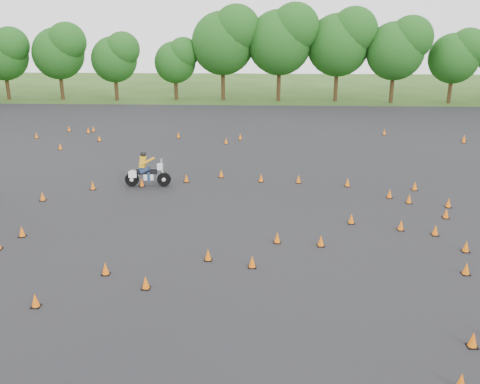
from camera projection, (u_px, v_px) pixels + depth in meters
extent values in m
plane|color=#2D5119|center=(236.00, 252.00, 21.34)|extent=(140.00, 140.00, 0.00)
plane|color=black|center=(242.00, 202.00, 27.03)|extent=(62.00, 62.00, 0.00)
cone|color=orange|center=(252.00, 262.00, 19.93)|extent=(0.26, 0.26, 0.45)
cone|color=orange|center=(384.00, 132.00, 42.26)|extent=(0.26, 0.26, 0.45)
cone|color=orange|center=(464.00, 140.00, 39.56)|extent=(0.26, 0.26, 0.45)
cone|color=orange|center=(36.00, 135.00, 41.06)|extent=(0.26, 0.26, 0.45)
cone|color=orange|center=(60.00, 147.00, 37.56)|extent=(0.26, 0.26, 0.45)
cone|color=orange|center=(348.00, 182.00, 29.45)|extent=(0.26, 0.26, 0.45)
cone|color=orange|center=(461.00, 382.00, 13.39)|extent=(0.26, 0.26, 0.45)
cone|color=orange|center=(99.00, 138.00, 40.13)|extent=(0.26, 0.26, 0.45)
cone|color=orange|center=(466.00, 269.00, 19.39)|extent=(0.26, 0.26, 0.45)
cone|color=orange|center=(299.00, 179.00, 30.06)|extent=(0.26, 0.26, 0.45)
cone|color=orange|center=(261.00, 178.00, 30.29)|extent=(0.26, 0.26, 0.45)
cone|color=orange|center=(93.00, 186.00, 28.92)|extent=(0.26, 0.26, 0.45)
cone|color=orange|center=(409.00, 199.00, 26.80)|extent=(0.26, 0.26, 0.45)
cone|color=orange|center=(473.00, 340.00, 15.13)|extent=(0.26, 0.26, 0.45)
cone|color=orange|center=(277.00, 238.00, 22.11)|extent=(0.26, 0.26, 0.45)
cone|color=orange|center=(69.00, 129.00, 43.49)|extent=(0.26, 0.26, 0.45)
cone|color=orange|center=(35.00, 301.00, 17.22)|extent=(0.26, 0.26, 0.45)
cone|color=orange|center=(415.00, 186.00, 28.81)|extent=(0.26, 0.26, 0.45)
cone|color=orange|center=(449.00, 203.00, 26.23)|extent=(0.26, 0.26, 0.45)
cone|color=orange|center=(351.00, 219.00, 24.16)|extent=(0.26, 0.26, 0.45)
cone|color=orange|center=(93.00, 129.00, 43.52)|extent=(0.26, 0.26, 0.45)
cone|color=orange|center=(178.00, 135.00, 41.20)|extent=(0.26, 0.26, 0.45)
cone|color=orange|center=(221.00, 174.00, 31.13)|extent=(0.26, 0.26, 0.45)
cone|color=orange|center=(105.00, 269.00, 19.39)|extent=(0.26, 0.26, 0.45)
cone|color=orange|center=(186.00, 178.00, 30.22)|extent=(0.26, 0.26, 0.45)
cone|color=orange|center=(146.00, 283.00, 18.37)|extent=(0.26, 0.26, 0.45)
cone|color=orange|center=(88.00, 130.00, 42.90)|extent=(0.26, 0.26, 0.45)
cone|color=orange|center=(466.00, 246.00, 21.26)|extent=(0.26, 0.26, 0.45)
cone|color=orange|center=(390.00, 194.00, 27.58)|extent=(0.26, 0.26, 0.45)
cone|color=orange|center=(42.00, 196.00, 27.17)|extent=(0.26, 0.26, 0.45)
cone|color=orange|center=(435.00, 230.00, 22.87)|extent=(0.26, 0.26, 0.45)
cone|color=orange|center=(321.00, 241.00, 21.78)|extent=(0.26, 0.26, 0.45)
cone|color=orange|center=(240.00, 137.00, 40.63)|extent=(0.26, 0.26, 0.45)
cone|color=orange|center=(446.00, 214.00, 24.81)|extent=(0.26, 0.26, 0.45)
cone|color=orange|center=(142.00, 182.00, 29.47)|extent=(0.26, 0.26, 0.45)
cone|color=orange|center=(208.00, 255.00, 20.52)|extent=(0.26, 0.26, 0.45)
cone|color=orange|center=(401.00, 225.00, 23.42)|extent=(0.26, 0.26, 0.45)
cone|color=orange|center=(464.00, 138.00, 40.24)|extent=(0.26, 0.26, 0.45)
cone|color=orange|center=(226.00, 141.00, 39.30)|extent=(0.26, 0.26, 0.45)
cone|color=orange|center=(22.00, 232.00, 22.74)|extent=(0.26, 0.26, 0.45)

